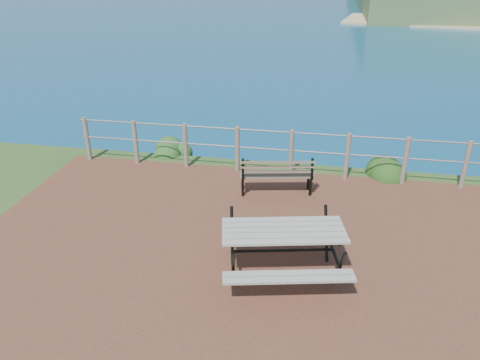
{
  "coord_description": "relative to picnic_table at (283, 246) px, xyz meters",
  "views": [
    {
      "loc": [
        0.57,
        -5.76,
        4.27
      ],
      "look_at": [
        -0.74,
        1.4,
        0.75
      ],
      "focal_mm": 35.0,
      "sensor_mm": 36.0,
      "label": 1
    }
  ],
  "objects": [
    {
      "name": "picnic_table",
      "position": [
        0.0,
        0.0,
        0.0
      ],
      "size": [
        1.86,
        1.49,
        0.74
      ],
      "rotation": [
        0.0,
        0.0,
        0.21
      ],
      "color": "#A19A91",
      "rests_on": "ground"
    },
    {
      "name": "shrub_lip_east",
      "position": [
        1.8,
        3.97,
        -0.47
      ],
      "size": [
        0.87,
        0.87,
        0.65
      ],
      "primitive_type": "ellipsoid",
      "color": "#1E3E13",
      "rests_on": "ground"
    },
    {
      "name": "park_bench",
      "position": [
        -0.38,
        2.55,
        0.06
      ],
      "size": [
        1.46,
        0.62,
        0.8
      ],
      "rotation": [
        0.0,
        0.0,
        0.19
      ],
      "color": "brown",
      "rests_on": "ground"
    },
    {
      "name": "safety_railing",
      "position": [
        -0.16,
        3.44,
        0.1
      ],
      "size": [
        9.4,
        0.1,
        1.0
      ],
      "color": "#6B5B4C",
      "rests_on": "ground"
    },
    {
      "name": "shrub_lip_west",
      "position": [
        -3.08,
        4.2,
        -0.47
      ],
      "size": [
        0.78,
        0.78,
        0.52
      ],
      "primitive_type": "ellipsoid",
      "color": "#1D4E1F",
      "rests_on": "ground"
    },
    {
      "name": "ground",
      "position": [
        -0.16,
        0.09,
        -0.47
      ],
      "size": [
        10.0,
        7.0,
        0.12
      ],
      "primitive_type": "cube",
      "color": "brown",
      "rests_on": "ground"
    }
  ]
}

